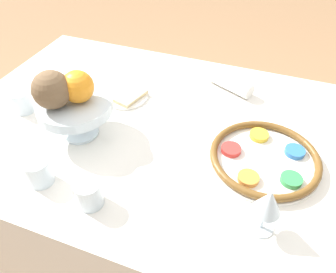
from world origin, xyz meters
TOP-DOWN VIEW (x-y plane):
  - ground_plane at (0.00, 0.00)m, footprint 8.00×8.00m
  - dining_table at (0.00, 0.00)m, footprint 1.39×0.87m
  - seder_plate at (-0.26, 0.04)m, footprint 0.29×0.29m
  - wine_glass at (-0.29, 0.25)m, footprint 0.06×0.06m
  - fruit_stand at (0.26, 0.11)m, footprint 0.21×0.21m
  - orange_fruit at (0.25, 0.10)m, footprint 0.09×0.09m
  - coconut at (0.30, 0.14)m, footprint 0.10×0.10m
  - bread_plate at (0.22, -0.10)m, footprint 0.15×0.15m
  - napkin_roll at (-0.10, -0.27)m, footprint 0.17×0.11m
  - cup_near at (0.26, 0.31)m, footprint 0.06×0.06m
  - cup_mid at (0.49, 0.08)m, footprint 0.06×0.06m
  - cup_far at (0.10, 0.32)m, footprint 0.06×0.06m

SIDE VIEW (x-z plane):
  - ground_plane at x=0.00m, z-range 0.00..0.00m
  - dining_table at x=0.00m, z-range 0.00..0.76m
  - bread_plate at x=0.22m, z-range 0.76..0.78m
  - seder_plate at x=-0.26m, z-range 0.76..0.79m
  - napkin_roll at x=-0.10m, z-range 0.76..0.81m
  - cup_near at x=0.26m, z-range 0.76..0.83m
  - cup_mid at x=0.49m, z-range 0.76..0.83m
  - cup_far at x=0.10m, z-range 0.76..0.83m
  - wine_glass at x=-0.29m, z-range 0.79..0.91m
  - fruit_stand at x=0.26m, z-range 0.79..0.91m
  - orange_fruit at x=0.25m, z-range 0.87..0.96m
  - coconut at x=0.30m, z-range 0.87..0.98m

